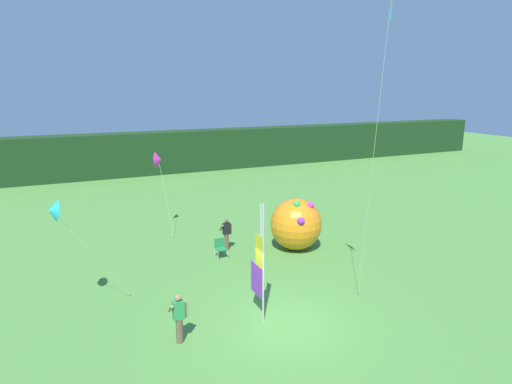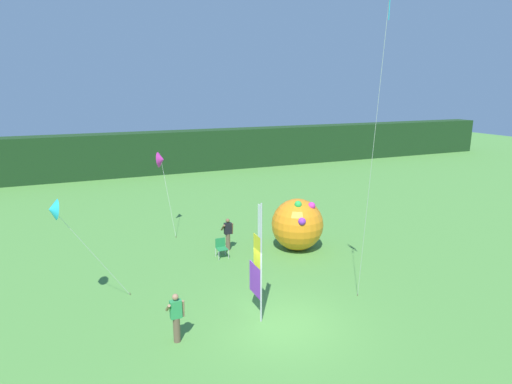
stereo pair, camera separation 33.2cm
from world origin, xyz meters
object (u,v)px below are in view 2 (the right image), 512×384
at_px(inflatable_balloon, 297,224).
at_px(kite_cyan_diamond_1, 388,7).
at_px(banner_flag, 258,264).
at_px(kite_cyan_delta_2, 53,210).
at_px(folding_chair, 221,247).
at_px(person_near_banner, 228,233).
at_px(person_mid_field, 176,316).
at_px(kite_magenta_delta_0, 161,160).

bearing_deg(inflatable_balloon, kite_cyan_diamond_1, -99.24).
bearing_deg(banner_flag, inflatable_balloon, 49.99).
bearing_deg(kite_cyan_diamond_1, kite_cyan_delta_2, 152.81).
height_order(folding_chair, kite_cyan_diamond_1, kite_cyan_diamond_1).
xyz_separation_m(inflatable_balloon, folding_chair, (-3.78, 0.51, -0.77)).
relative_size(person_near_banner, person_mid_field, 0.98).
height_order(banner_flag, folding_chair, banner_flag).
height_order(inflatable_balloon, folding_chair, inflatable_balloon).
bearing_deg(folding_chair, kite_cyan_delta_2, -157.94).
distance_m(kite_cyan_diamond_1, kite_cyan_delta_2, 12.32).
xyz_separation_m(kite_magenta_delta_0, kite_cyan_delta_2, (-5.17, -7.79, -0.18)).
bearing_deg(folding_chair, kite_magenta_delta_0, 108.30).
xyz_separation_m(folding_chair, kite_magenta_delta_0, (-1.66, 5.02, 3.49)).
height_order(banner_flag, inflatable_balloon, banner_flag).
xyz_separation_m(banner_flag, kite_magenta_delta_0, (-1.03, 10.78, 1.99)).
xyz_separation_m(person_near_banner, folding_chair, (-0.60, -0.73, -0.34)).
distance_m(person_mid_field, kite_magenta_delta_0, 11.72).
relative_size(banner_flag, person_mid_field, 2.57).
relative_size(kite_cyan_diamond_1, kite_cyan_delta_2, 2.67).
xyz_separation_m(inflatable_balloon, kite_cyan_delta_2, (-10.61, -2.26, 2.54)).
bearing_deg(kite_cyan_diamond_1, inflatable_balloon, 80.76).
bearing_deg(person_mid_field, inflatable_balloon, 37.38).
bearing_deg(kite_magenta_delta_0, folding_chair, -71.70).
bearing_deg(person_mid_field, kite_cyan_delta_2, 134.38).
xyz_separation_m(person_mid_field, folding_chair, (3.55, 6.11, -0.36)).
bearing_deg(person_near_banner, folding_chair, -129.25).
height_order(person_mid_field, kite_cyan_diamond_1, kite_cyan_diamond_1).
distance_m(folding_chair, kite_cyan_diamond_1, 12.49).
distance_m(banner_flag, person_near_banner, 6.71).
relative_size(inflatable_balloon, folding_chair, 2.93).
bearing_deg(kite_magenta_delta_0, kite_cyan_diamond_1, -71.28).
xyz_separation_m(banner_flag, inflatable_balloon, (4.41, 5.26, -0.73)).
xyz_separation_m(kite_cyan_diamond_1, kite_cyan_delta_2, (-9.45, 4.86, -6.22)).
bearing_deg(banner_flag, kite_cyan_delta_2, 154.20).
bearing_deg(inflatable_balloon, kite_magenta_delta_0, 134.56).
distance_m(inflatable_balloon, folding_chair, 3.89).
bearing_deg(kite_magenta_delta_0, person_mid_field, -99.66).
relative_size(person_near_banner, kite_cyan_delta_2, 0.38).
bearing_deg(person_near_banner, person_mid_field, -121.24).
xyz_separation_m(folding_chair, kite_cyan_delta_2, (-6.83, -2.77, 3.31)).
bearing_deg(banner_flag, person_mid_field, -173.19).
distance_m(folding_chair, kite_magenta_delta_0, 6.33).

